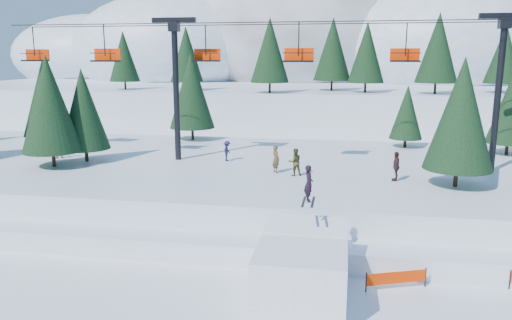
# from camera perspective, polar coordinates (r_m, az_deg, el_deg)

# --- Properties ---
(mid_shelf) EXTENTS (70.00, 22.00, 2.50)m
(mid_shelf) POSITION_cam_1_polar(r_m,az_deg,el_deg) (36.27, 4.80, -2.36)
(mid_shelf) COLOR white
(mid_shelf) RESTS_ON ground
(berm) EXTENTS (70.00, 6.00, 1.10)m
(berm) POSITION_cam_1_polar(r_m,az_deg,el_deg) (26.97, 2.74, -8.93)
(berm) COLOR white
(berm) RESTS_ON ground
(mountain_ridge) EXTENTS (119.00, 60.49, 26.46)m
(mountain_ridge) POSITION_cam_1_polar(r_m,az_deg,el_deg) (90.80, 4.99, 11.44)
(mountain_ridge) COLOR white
(mountain_ridge) RESTS_ON ground
(jump_kicker) EXTENTS (3.66, 4.99, 5.51)m
(jump_kicker) POSITION_cam_1_polar(r_m,az_deg,el_deg) (21.35, 5.28, -12.42)
(jump_kicker) COLOR white
(jump_kicker) RESTS_ON ground
(chairlift) EXTENTS (46.92, 3.21, 10.28)m
(chairlift) POSITION_cam_1_polar(r_m,az_deg,el_deg) (35.19, 5.86, 10.48)
(chairlift) COLOR black
(chairlift) RESTS_ON mid_shelf
(conifer_stand) EXTENTS (63.02, 17.74, 9.26)m
(conifer_stand) POSITION_cam_1_polar(r_m,az_deg,el_deg) (36.04, 8.93, 6.55)
(conifer_stand) COLOR black
(conifer_stand) RESTS_ON mid_shelf
(distant_skiers) EXTENTS (30.91, 6.96, 1.84)m
(distant_skiers) POSITION_cam_1_polar(r_m,az_deg,el_deg) (34.51, 2.59, 0.51)
(distant_skiers) COLOR #513B1F
(distant_skiers) RESTS_ON mid_shelf
(banner_near) EXTENTS (2.68, 1.06, 0.90)m
(banner_near) POSITION_cam_1_polar(r_m,az_deg,el_deg) (23.32, 15.74, -12.84)
(banner_near) COLOR black
(banner_near) RESTS_ON ground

